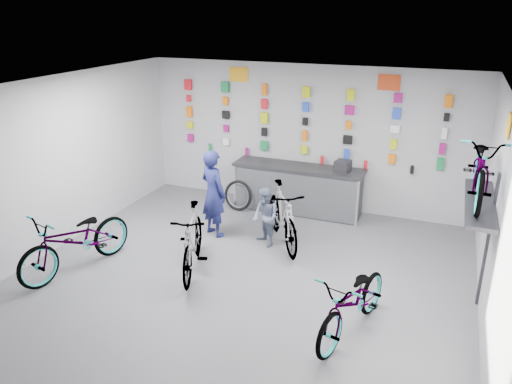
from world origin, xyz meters
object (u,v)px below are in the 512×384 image
at_px(customer, 265,217).
at_px(bike_left, 76,240).
at_px(bike_center, 192,240).
at_px(bike_right, 354,302).
at_px(bike_service, 283,215).
at_px(counter, 298,190).
at_px(clerk, 213,193).

bearing_deg(customer, bike_left, -101.35).
relative_size(bike_center, bike_right, 1.00).
bearing_deg(bike_service, counter, 63.84).
bearing_deg(customer, counter, 127.48).
relative_size(counter, bike_center, 1.49).
xyz_separation_m(bike_right, clerk, (-3.05, 2.10, 0.35)).
xyz_separation_m(bike_left, clerk, (1.45, 2.07, 0.29)).
bearing_deg(bike_left, bike_right, 14.27).
distance_m(bike_center, bike_service, 1.79).
height_order(counter, bike_right, counter).
bearing_deg(clerk, bike_left, 80.46).
bearing_deg(counter, customer, -92.53).
xyz_separation_m(bike_center, bike_service, (1.03, 1.46, 0.02)).
bearing_deg(bike_center, bike_right, -34.44).
distance_m(counter, clerk, 2.02).
relative_size(bike_center, customer, 1.67).
distance_m(bike_left, customer, 3.20).
height_order(bike_center, clerk, clerk).
bearing_deg(clerk, bike_service, -151.02).
xyz_separation_m(bike_right, bike_service, (-1.72, 2.18, 0.08)).
distance_m(bike_right, bike_service, 2.77).
distance_m(counter, bike_service, 1.57).
bearing_deg(bike_center, bike_left, -178.31).
xyz_separation_m(bike_center, clerk, (-0.30, 1.38, 0.28)).
height_order(bike_center, customer, bike_center).
bearing_deg(bike_right, bike_left, -165.37).
xyz_separation_m(bike_left, customer, (2.50, 2.00, 0.00)).
bearing_deg(bike_service, bike_right, -85.29).
relative_size(bike_right, customer, 1.68).
bearing_deg(bike_right, clerk, 160.48).
bearing_deg(bike_left, customer, 53.26).
xyz_separation_m(counter, bike_service, (0.20, -1.56, 0.07)).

